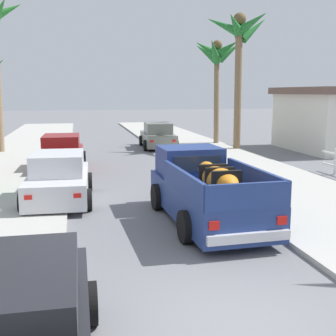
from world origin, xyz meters
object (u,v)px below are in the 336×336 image
(car_right_mid, at_px, (158,136))
(car_left_far, at_px, (59,179))
(pickup_truck, at_px, (205,190))
(car_right_near, at_px, (62,154))
(palm_tree_left_back, at_px, (240,42))
(car_left_near, at_px, (10,335))
(palm_tree_right_fore, at_px, (217,58))

(car_right_mid, distance_m, car_left_far, 13.59)
(pickup_truck, height_order, car_right_near, pickup_truck)
(palm_tree_left_back, bearing_deg, car_left_near, -117.45)
(car_left_near, distance_m, palm_tree_left_back, 22.54)
(car_left_far, bearing_deg, palm_tree_right_fore, 54.76)
(car_right_near, distance_m, car_right_mid, 8.68)
(car_right_near, distance_m, palm_tree_right_fore, 13.16)
(palm_tree_left_back, bearing_deg, pickup_truck, -114.20)
(car_right_near, xyz_separation_m, car_left_far, (0.07, -5.76, 0.00))
(car_right_mid, distance_m, palm_tree_right_fore, 6.35)
(car_left_far, bearing_deg, car_right_mid, 66.27)
(car_left_near, height_order, car_left_far, same)
(car_right_near, relative_size, car_left_far, 1.00)
(car_left_near, bearing_deg, car_right_mid, 75.13)
(car_left_near, xyz_separation_m, car_left_far, (0.22, 8.98, 0.00))
(car_left_near, relative_size, palm_tree_right_fore, 0.64)
(pickup_truck, distance_m, car_right_mid, 15.47)
(pickup_truck, distance_m, palm_tree_left_back, 15.61)
(pickup_truck, distance_m, car_left_far, 4.85)
(car_left_near, height_order, palm_tree_right_fore, palm_tree_right_fore)
(pickup_truck, relative_size, car_right_mid, 1.22)
(car_right_near, relative_size, car_right_mid, 0.99)
(car_right_mid, height_order, car_left_far, same)
(pickup_truck, bearing_deg, car_right_mid, 84.01)
(car_left_far, bearing_deg, car_right_near, 90.67)
(car_left_near, relative_size, car_right_near, 0.99)
(pickup_truck, xyz_separation_m, palm_tree_right_fore, (5.63, 16.36, 4.72))
(pickup_truck, height_order, car_left_near, pickup_truck)
(pickup_truck, xyz_separation_m, car_right_near, (-3.92, 8.70, -0.10))
(car_right_mid, distance_m, palm_tree_left_back, 7.30)
(car_right_mid, relative_size, palm_tree_right_fore, 0.65)
(car_right_near, bearing_deg, car_left_near, -90.58)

